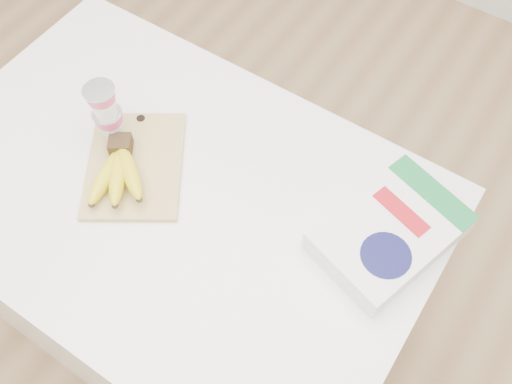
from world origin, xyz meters
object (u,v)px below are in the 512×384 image
table (190,269)px  bananas (118,171)px  cutting_board (135,165)px  cereal_box (389,232)px  yogurt_stack (106,112)px

table → bananas: (-0.10, -0.04, 0.47)m
table → cutting_board: 0.45m
cutting_board → cereal_box: (0.55, 0.15, 0.02)m
table → cutting_board: (-0.10, 0.01, 0.43)m
bananas → cereal_box: size_ratio=0.56×
table → yogurt_stack: bearing=168.5°
cutting_board → bananas: size_ratio=1.48×
cutting_board → yogurt_stack: 0.13m
cutting_board → yogurt_stack: yogurt_stack is taller
yogurt_stack → cereal_box: 0.65m
bananas → cereal_box: bearing=19.2°
table → cutting_board: size_ratio=4.06×
table → cereal_box: 0.66m
cutting_board → cereal_box: size_ratio=0.84×
table → cereal_box: bearing=18.7°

